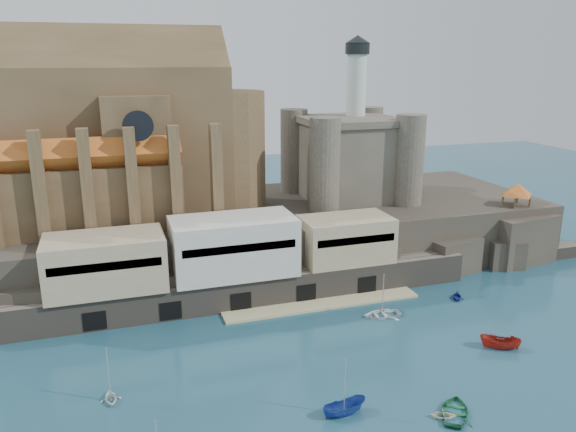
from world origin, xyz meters
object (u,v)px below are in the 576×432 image
(church, at_px, (121,142))
(pavilion, at_px, (517,191))
(boat_1, at_px, (443,418))
(boat_2, at_px, (344,414))
(castle_keep, at_px, (349,154))

(church, bearing_deg, pavilion, -13.48)
(pavilion, distance_m, boat_1, 54.87)
(pavilion, bearing_deg, boat_2, -144.94)
(church, distance_m, boat_1, 63.88)
(castle_keep, xyz_separation_m, boat_1, (-12.34, -52.28, -18.31))
(boat_1, bearing_deg, pavilion, -23.74)
(pavilion, bearing_deg, castle_keep, 149.82)
(boat_1, height_order, boat_2, boat_2)
(church, height_order, boat_2, church)
(castle_keep, height_order, boat_2, castle_keep)
(church, relative_size, boat_1, 17.59)
(church, height_order, pavilion, church)
(castle_keep, bearing_deg, boat_2, -114.10)
(castle_keep, xyz_separation_m, pavilion, (25.92, -15.08, -5.59))
(castle_keep, relative_size, pavilion, 4.58)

